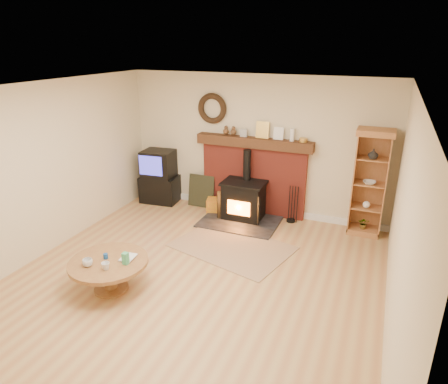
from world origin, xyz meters
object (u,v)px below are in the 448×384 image
at_px(curio_cabinet, 369,183).
at_px(coffee_table, 109,266).
at_px(wood_stove, 243,201).
at_px(tv_unit, 159,177).

relative_size(curio_cabinet, coffee_table, 1.76).
relative_size(wood_stove, coffee_table, 1.35).
bearing_deg(coffee_table, wood_stove, 72.93).
height_order(tv_unit, coffee_table, tv_unit).
xyz_separation_m(wood_stove, curio_cabinet, (2.13, 0.28, 0.56)).
distance_m(tv_unit, coffee_table, 3.18).
xyz_separation_m(curio_cabinet, coffee_table, (-3.00, -3.09, -0.56)).
bearing_deg(tv_unit, wood_stove, -5.88).
bearing_deg(curio_cabinet, tv_unit, -178.80).
bearing_deg(wood_stove, coffee_table, -107.07).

